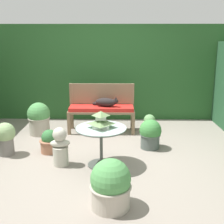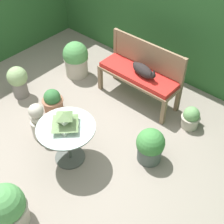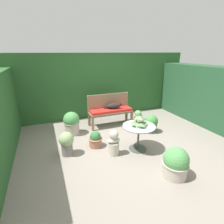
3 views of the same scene
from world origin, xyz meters
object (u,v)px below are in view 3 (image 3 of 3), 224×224
at_px(patio_table, 139,131).
at_px(potted_plant_path_edge, 151,123).
at_px(garden_bench, 111,111).
at_px(garden_bust, 114,143).
at_px(cat, 114,106).
at_px(potted_plant_bench_right, 72,123).
at_px(potted_plant_table_near, 67,142).
at_px(potted_plant_table_far, 176,163).
at_px(pagoda_birdhouse, 139,121).
at_px(potted_plant_hedge_corner, 95,139).
at_px(potted_plant_bench_left, 138,116).

distance_m(patio_table, potted_plant_path_edge, 1.06).
bearing_deg(garden_bench, garden_bust, -108.93).
bearing_deg(cat, potted_plant_bench_right, -161.93).
bearing_deg(potted_plant_table_near, potted_plant_bench_right, 74.80).
bearing_deg(garden_bust, potted_plant_table_far, -57.58).
bearing_deg(potted_plant_table_far, patio_table, 98.45).
distance_m(pagoda_birdhouse, potted_plant_path_edge, 1.13).
relative_size(potted_plant_table_near, potted_plant_path_edge, 1.06).
distance_m(garden_bench, potted_plant_hedge_corner, 1.35).
relative_size(pagoda_birdhouse, potted_plant_table_near, 0.59).
bearing_deg(garden_bench, pagoda_birdhouse, -87.26).
height_order(pagoda_birdhouse, potted_plant_bench_left, pagoda_birdhouse).
bearing_deg(potted_plant_bench_right, potted_plant_table_near, -105.20).
bearing_deg(cat, potted_plant_hedge_corner, -119.43).
xyz_separation_m(potted_plant_bench_right, potted_plant_table_far, (1.43, -2.41, -0.05)).
bearing_deg(potted_plant_bench_right, potted_plant_table_far, -59.40).
bearing_deg(patio_table, potted_plant_path_edge, 40.63).
bearing_deg(garden_bench, potted_plant_bench_left, 1.11).
bearing_deg(potted_plant_path_edge, potted_plant_hedge_corner, -173.10).
relative_size(garden_bench, garden_bust, 2.24).
bearing_deg(potted_plant_hedge_corner, garden_bust, -60.22).
bearing_deg(potted_plant_path_edge, patio_table, -139.37).
height_order(potted_plant_hedge_corner, potted_plant_table_far, potted_plant_table_far).
relative_size(patio_table, garden_bust, 1.26).
xyz_separation_m(pagoda_birdhouse, potted_plant_table_far, (0.16, -1.05, -0.42)).
bearing_deg(potted_plant_table_near, potted_plant_table_far, -39.83).
height_order(patio_table, pagoda_birdhouse, pagoda_birdhouse).
bearing_deg(potted_plant_bench_left, cat, -177.81).
distance_m(garden_bench, cat, 0.19).
xyz_separation_m(patio_table, potted_plant_table_far, (0.16, -1.05, -0.19)).
distance_m(potted_plant_table_near, potted_plant_hedge_corner, 0.69).
distance_m(garden_bust, potted_plant_table_near, 1.01).
height_order(pagoda_birdhouse, potted_plant_path_edge, pagoda_birdhouse).
xyz_separation_m(garden_bench, potted_plant_path_edge, (0.87, -0.85, -0.19)).
relative_size(patio_table, potted_plant_path_edge, 1.45).
distance_m(garden_bench, potted_plant_table_far, 2.60).
relative_size(potted_plant_path_edge, potted_plant_hedge_corner, 1.31).
distance_m(cat, pagoda_birdhouse, 1.52).
height_order(potted_plant_bench_right, potted_plant_hedge_corner, potted_plant_bench_right).
height_order(pagoda_birdhouse, garden_bust, pagoda_birdhouse).
height_order(potted_plant_path_edge, potted_plant_bench_left, potted_plant_path_edge).
height_order(cat, potted_plant_bench_right, cat).
bearing_deg(potted_plant_table_far, potted_plant_hedge_corner, 123.90).
bearing_deg(cat, potted_plant_bench_left, 13.34).
relative_size(potted_plant_bench_right, potted_plant_bench_left, 1.79).
distance_m(pagoda_birdhouse, garden_bust, 0.72).
bearing_deg(garden_bust, cat, 64.57).
bearing_deg(potted_plant_table_near, garden_bust, -21.07).
xyz_separation_m(garden_bench, potted_plant_hedge_corner, (-0.80, -1.06, -0.26)).
distance_m(potted_plant_table_near, potted_plant_path_edge, 2.35).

